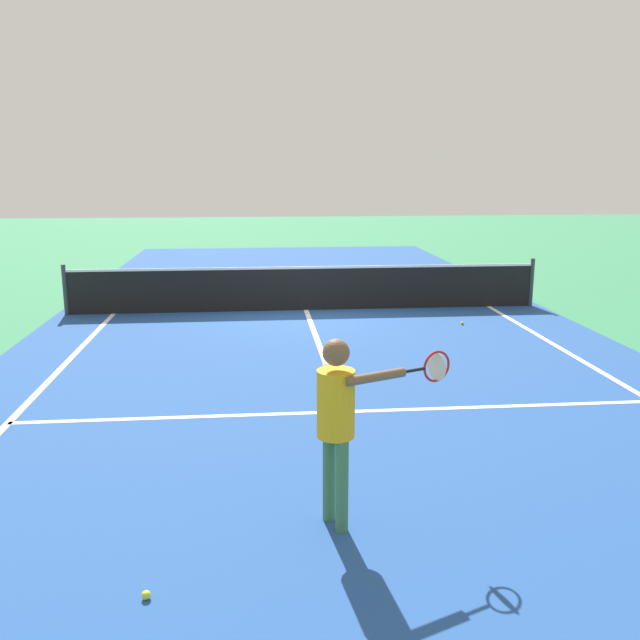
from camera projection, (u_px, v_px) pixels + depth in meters
name	position (u px, v px, depth m)	size (l,w,h in m)	color
ground_plane	(306.00, 310.00, 14.79)	(60.00, 60.00, 0.00)	#337F51
court_surface_inbounds	(306.00, 310.00, 14.79)	(10.62, 24.40, 0.00)	#234C93
line_sideline_left	(21.00, 410.00, 8.63)	(0.10, 11.89, 0.01)	white
line_sideline_right	(633.00, 390.00, 9.40)	(0.10, 11.89, 0.01)	white
line_service_near	(344.00, 412.00, 8.57)	(8.22, 0.10, 0.01)	white
line_center_service	(320.00, 347.00, 11.68)	(0.10, 6.40, 0.01)	white
net	(306.00, 288.00, 14.69)	(10.24, 0.09, 1.07)	#33383D
player_near	(339.00, 412.00, 5.64)	(1.19, 0.51, 1.66)	#3F7247
tennis_ball_by_baseline	(146.00, 595.00, 4.83)	(0.07, 0.07, 0.07)	#CCE033
tennis_ball_near_net	(462.00, 323.00, 13.39)	(0.07, 0.07, 0.07)	#CCE033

